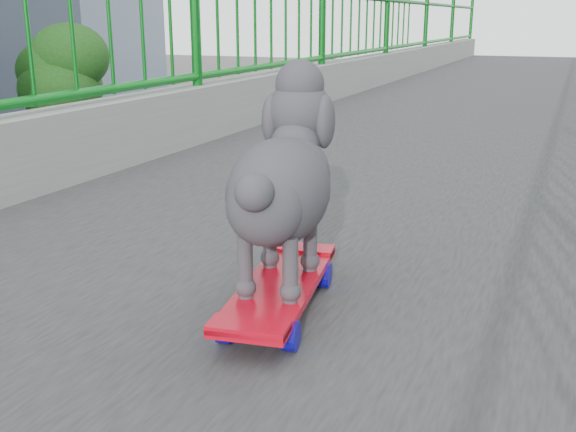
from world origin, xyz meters
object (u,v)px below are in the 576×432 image
at_px(car_0, 334,246).
at_px(car_5, 324,254).
at_px(skateboard, 280,290).
at_px(poodle, 282,179).

xyz_separation_m(car_0, car_5, (0.00, -0.94, 0.04)).
distance_m(skateboard, poodle, 0.26).
bearing_deg(car_0, poodle, -71.46).
xyz_separation_m(skateboard, car_0, (-5.98, 17.83, -6.31)).
distance_m(skateboard, car_0, 19.84).
bearing_deg(car_5, car_0, 90.00).
relative_size(skateboard, poodle, 1.06).
distance_m(car_0, car_5, 0.94).
relative_size(poodle, car_0, 0.12).
xyz_separation_m(skateboard, poodle, (-0.00, 0.03, 0.26)).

